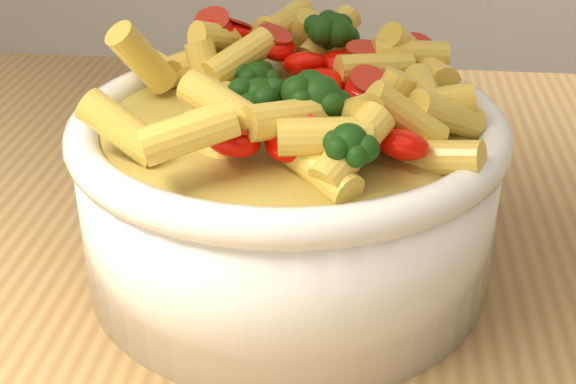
# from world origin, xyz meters

# --- Properties ---
(serving_bowl) EXTENTS (0.26, 0.26, 0.11)m
(serving_bowl) POSITION_xyz_m (-0.04, 0.00, 0.96)
(serving_bowl) COLOR white
(serving_bowl) RESTS_ON table
(pasta_salad) EXTENTS (0.21, 0.21, 0.05)m
(pasta_salad) POSITION_xyz_m (-0.04, 0.00, 1.03)
(pasta_salad) COLOR #FFCA50
(pasta_salad) RESTS_ON serving_bowl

